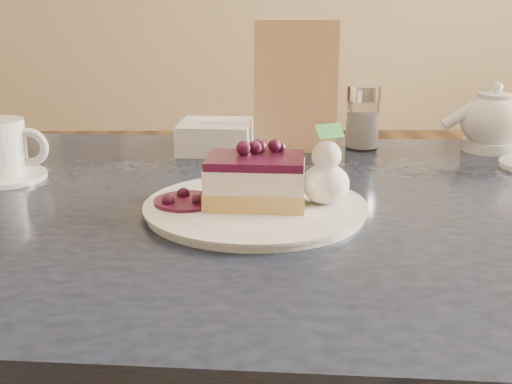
{
  "coord_description": "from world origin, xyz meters",
  "views": [
    {
      "loc": [
        -0.11,
        -0.48,
        1.1
      ],
      "look_at": [
        -0.11,
        0.26,
        0.87
      ],
      "focal_mm": 45.0,
      "sensor_mm": 36.0,
      "label": 1
    }
  ],
  "objects_px": {
    "dessert_plate": "(256,208)",
    "coffee_set": "(0,153)",
    "tea_set": "(502,128)",
    "cheesecake_slice": "(256,181)",
    "main_table": "(259,256)"
  },
  "relations": [
    {
      "from": "main_table",
      "to": "tea_set",
      "type": "height_order",
      "value": "tea_set"
    },
    {
      "from": "main_table",
      "to": "tea_set",
      "type": "relative_size",
      "value": 5.42
    },
    {
      "from": "coffee_set",
      "to": "tea_set",
      "type": "relative_size",
      "value": 0.59
    },
    {
      "from": "dessert_plate",
      "to": "tea_set",
      "type": "xyz_separation_m",
      "value": [
        0.46,
        0.34,
        0.04
      ]
    },
    {
      "from": "tea_set",
      "to": "main_table",
      "type": "bearing_deg",
      "value": -147.58
    },
    {
      "from": "dessert_plate",
      "to": "cheesecake_slice",
      "type": "height_order",
      "value": "cheesecake_slice"
    },
    {
      "from": "dessert_plate",
      "to": "tea_set",
      "type": "height_order",
      "value": "tea_set"
    },
    {
      "from": "main_table",
      "to": "coffee_set",
      "type": "xyz_separation_m",
      "value": [
        -0.41,
        0.12,
        0.13
      ]
    },
    {
      "from": "dessert_plate",
      "to": "coffee_set",
      "type": "xyz_separation_m",
      "value": [
        -0.4,
        0.17,
        0.04
      ]
    },
    {
      "from": "cheesecake_slice",
      "to": "coffee_set",
      "type": "bearing_deg",
      "value": 161.99
    },
    {
      "from": "tea_set",
      "to": "coffee_set",
      "type": "bearing_deg",
      "value": -168.79
    },
    {
      "from": "coffee_set",
      "to": "tea_set",
      "type": "height_order",
      "value": "tea_set"
    },
    {
      "from": "main_table",
      "to": "coffee_set",
      "type": "height_order",
      "value": "coffee_set"
    },
    {
      "from": "main_table",
      "to": "dessert_plate",
      "type": "xyz_separation_m",
      "value": [
        -0.0,
        -0.05,
        0.09
      ]
    },
    {
      "from": "main_table",
      "to": "cheesecake_slice",
      "type": "height_order",
      "value": "cheesecake_slice"
    }
  ]
}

